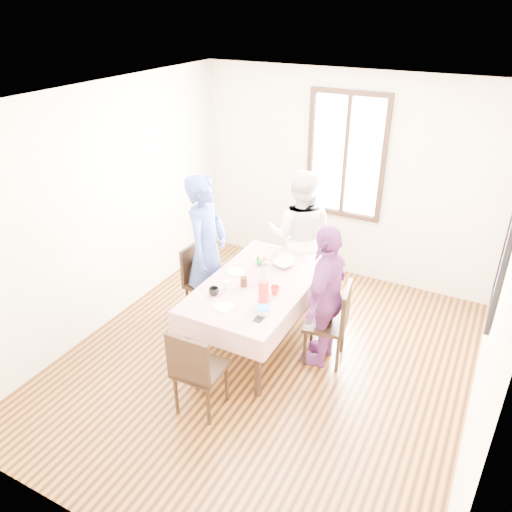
# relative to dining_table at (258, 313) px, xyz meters

# --- Properties ---
(ground) EXTENTS (4.50, 4.50, 0.00)m
(ground) POSITION_rel_dining_table_xyz_m (0.24, -0.27, -0.38)
(ground) COLOR black
(ground) RESTS_ON ground
(back_wall) EXTENTS (4.00, 0.00, 4.00)m
(back_wall) POSITION_rel_dining_table_xyz_m (0.24, 1.98, 0.98)
(back_wall) COLOR beige
(back_wall) RESTS_ON ground
(right_wall) EXTENTS (0.00, 4.50, 4.50)m
(right_wall) POSITION_rel_dining_table_xyz_m (2.24, -0.27, 0.98)
(right_wall) COLOR beige
(right_wall) RESTS_ON ground
(window_frame) EXTENTS (1.02, 0.06, 1.62)m
(window_frame) POSITION_rel_dining_table_xyz_m (0.24, 1.96, 1.27)
(window_frame) COLOR black
(window_frame) RESTS_ON back_wall
(window_pane) EXTENTS (0.90, 0.02, 1.50)m
(window_pane) POSITION_rel_dining_table_xyz_m (0.24, 1.97, 1.27)
(window_pane) COLOR white
(window_pane) RESTS_ON back_wall
(art_poster) EXTENTS (0.04, 0.76, 0.96)m
(art_poster) POSITION_rel_dining_table_xyz_m (2.22, 0.03, 1.18)
(art_poster) COLOR red
(art_poster) RESTS_ON right_wall
(dining_table) EXTENTS (0.91, 1.66, 0.75)m
(dining_table) POSITION_rel_dining_table_xyz_m (0.00, 0.00, 0.00)
(dining_table) COLOR black
(dining_table) RESTS_ON ground
(tablecloth) EXTENTS (1.03, 1.78, 0.01)m
(tablecloth) POSITION_rel_dining_table_xyz_m (0.00, 0.00, 0.38)
(tablecloth) COLOR #61090F
(tablecloth) RESTS_ON dining_table
(chair_left) EXTENTS (0.44, 0.44, 0.91)m
(chair_left) POSITION_rel_dining_table_xyz_m (-0.76, 0.16, 0.08)
(chair_left) COLOR black
(chair_left) RESTS_ON ground
(chair_right) EXTENTS (0.48, 0.48, 0.91)m
(chair_right) POSITION_rel_dining_table_xyz_m (0.76, 0.05, 0.08)
(chair_right) COLOR black
(chair_right) RESTS_ON ground
(chair_far) EXTENTS (0.43, 0.43, 0.91)m
(chair_far) POSITION_rel_dining_table_xyz_m (-0.00, 1.14, 0.08)
(chair_far) COLOR black
(chair_far) RESTS_ON ground
(chair_near) EXTENTS (0.44, 0.44, 0.91)m
(chair_near) POSITION_rel_dining_table_xyz_m (-0.00, -1.14, 0.08)
(chair_near) COLOR black
(chair_near) RESTS_ON ground
(person_left) EXTENTS (0.50, 0.69, 1.79)m
(person_left) POSITION_rel_dining_table_xyz_m (-0.74, 0.16, 0.52)
(person_left) COLOR #304385
(person_left) RESTS_ON ground
(person_far) EXTENTS (0.94, 0.81, 1.69)m
(person_far) POSITION_rel_dining_table_xyz_m (-0.00, 1.12, 0.47)
(person_far) COLOR white
(person_far) RESTS_ON ground
(person_right) EXTENTS (0.38, 0.91, 1.55)m
(person_right) POSITION_rel_dining_table_xyz_m (0.74, 0.05, 0.40)
(person_right) COLOR #6D2E6E
(person_right) RESTS_ON ground
(mug_black) EXTENTS (0.13, 0.13, 0.08)m
(mug_black) POSITION_rel_dining_table_xyz_m (-0.28, -0.43, 0.43)
(mug_black) COLOR black
(mug_black) RESTS_ON tablecloth
(mug_flag) EXTENTS (0.13, 0.13, 0.09)m
(mug_flag) POSITION_rel_dining_table_xyz_m (0.26, -0.13, 0.43)
(mug_flag) COLOR red
(mug_flag) RESTS_ON tablecloth
(mug_green) EXTENTS (0.14, 0.14, 0.09)m
(mug_green) POSITION_rel_dining_table_xyz_m (-0.15, 0.36, 0.43)
(mug_green) COLOR #0C7226
(mug_green) RESTS_ON tablecloth
(serving_bowl) EXTENTS (0.29, 0.29, 0.06)m
(serving_bowl) POSITION_rel_dining_table_xyz_m (0.09, 0.45, 0.41)
(serving_bowl) COLOR white
(serving_bowl) RESTS_ON tablecloth
(juice_carton) EXTENTS (0.07, 0.07, 0.23)m
(juice_carton) POSITION_rel_dining_table_xyz_m (0.22, -0.31, 0.50)
(juice_carton) COLOR red
(juice_carton) RESTS_ON tablecloth
(butter_tub) EXTENTS (0.12, 0.12, 0.06)m
(butter_tub) POSITION_rel_dining_table_xyz_m (0.31, -0.50, 0.42)
(butter_tub) COLOR white
(butter_tub) RESTS_ON tablecloth
(jam_jar) EXTENTS (0.07, 0.07, 0.10)m
(jam_jar) POSITION_rel_dining_table_xyz_m (-0.10, -0.14, 0.44)
(jam_jar) COLOR black
(jam_jar) RESTS_ON tablecloth
(drinking_glass) EXTENTS (0.07, 0.07, 0.09)m
(drinking_glass) POSITION_rel_dining_table_xyz_m (-0.22, -0.27, 0.43)
(drinking_glass) COLOR silver
(drinking_glass) RESTS_ON tablecloth
(smartphone) EXTENTS (0.08, 0.15, 0.01)m
(smartphone) POSITION_rel_dining_table_xyz_m (0.32, -0.58, 0.39)
(smartphone) COLOR black
(smartphone) RESTS_ON tablecloth
(flower_vase) EXTENTS (0.07, 0.07, 0.15)m
(flower_vase) POSITION_rel_dining_table_xyz_m (0.03, 0.09, 0.46)
(flower_vase) COLOR silver
(flower_vase) RESTS_ON tablecloth
(plate_left) EXTENTS (0.20, 0.20, 0.01)m
(plate_left) POSITION_rel_dining_table_xyz_m (-0.31, 0.09, 0.39)
(plate_left) COLOR white
(plate_left) RESTS_ON tablecloth
(plate_far) EXTENTS (0.20, 0.20, 0.01)m
(plate_far) POSITION_rel_dining_table_xyz_m (0.02, 0.65, 0.39)
(plate_far) COLOR white
(plate_far) RESTS_ON tablecloth
(plate_near) EXTENTS (0.20, 0.20, 0.01)m
(plate_near) POSITION_rel_dining_table_xyz_m (-0.07, -0.58, 0.39)
(plate_near) COLOR white
(plate_near) RESTS_ON tablecloth
(butter_lid) EXTENTS (0.12, 0.12, 0.01)m
(butter_lid) POSITION_rel_dining_table_xyz_m (0.31, -0.50, 0.45)
(butter_lid) COLOR blue
(butter_lid) RESTS_ON butter_tub
(flower_bunch) EXTENTS (0.09, 0.09, 0.10)m
(flower_bunch) POSITION_rel_dining_table_xyz_m (0.03, 0.09, 0.59)
(flower_bunch) COLOR yellow
(flower_bunch) RESTS_ON flower_vase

